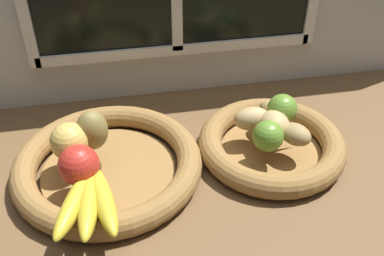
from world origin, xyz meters
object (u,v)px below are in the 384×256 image
fruit_bowl_right (271,144)px  chili_pepper (282,131)px  apple_red_front (79,165)px  banana_bunch_front (90,198)px  potato_back (276,112)px  potato_large (274,124)px  lime_near (268,136)px  apple_golden_left (70,141)px  potato_oblong (252,119)px  potato_small (295,134)px  lime_far (282,109)px  fruit_bowl_left (108,165)px  pear_brown (92,130)px

fruit_bowl_right → chili_pepper: chili_pepper is taller
apple_red_front → banana_bunch_front: 6.89cm
potato_back → potato_large: (-2.05, -4.51, 0.33)cm
potato_large → lime_near: (-2.65, -3.97, 0.52)cm
apple_golden_left → potato_back: size_ratio=0.92×
lime_near → chili_pepper: bearing=39.9°
lime_near → chili_pepper: (4.46, 3.73, -2.18)cm
apple_red_front → potato_oblong: 35.24cm
potato_back → potato_small: (1.23, -7.79, -0.13)cm
banana_bunch_front → potato_large: bearing=19.2°
lime_near → potato_oblong: bearing=98.6°
fruit_bowl_right → lime_far: lime_far is taller
chili_pepper → fruit_bowl_right: bearing=165.7°
fruit_bowl_right → potato_small: potato_small is taller
potato_back → potato_large: 4.96cm
apple_golden_left → potato_large: bearing=-1.2°
fruit_bowl_left → chili_pepper: (34.95, -0.24, 3.43)cm
fruit_bowl_left → banana_bunch_front: (-3.10, -12.65, 4.24)cm
pear_brown → potato_back: (37.31, 1.71, -1.90)cm
fruit_bowl_left → lime_near: lime_near is taller
banana_bunch_front → fruit_bowl_left: bearing=76.2°
apple_red_front → potato_large: (37.72, 6.22, -1.11)cm
fruit_bowl_left → fruit_bowl_right: same height
potato_small → lime_far: (-0.19, 7.25, 1.08)cm
potato_oblong → lime_near: size_ratio=1.23×
potato_back → lime_far: (1.04, -0.54, 0.94)cm
pear_brown → potato_large: bearing=-4.5°
fruit_bowl_right → potato_back: size_ratio=3.85×
fruit_bowl_right → potato_oblong: potato_oblong is taller
fruit_bowl_right → banana_bunch_front: 38.62cm
potato_large → chili_pepper: size_ratio=0.65×
banana_bunch_front → lime_far: bearing=22.9°
apple_red_front → potato_back: size_ratio=0.93×
fruit_bowl_right → pear_brown: size_ratio=3.67×
potato_small → fruit_bowl_right: bearing=135.0°
fruit_bowl_right → lime_near: lime_near is taller
potato_back → potato_large: bearing=-114.4°
lime_far → chili_pepper: bearing=-106.9°
apple_red_front → lime_far: (40.81, 10.19, -0.49)cm
apple_golden_left → potato_oblong: apple_golden_left is taller
fruit_bowl_right → banana_bunch_front: banana_bunch_front is taller
banana_bunch_front → potato_oblong: bearing=25.5°
fruit_bowl_left → lime_near: 31.26cm
potato_small → lime_near: size_ratio=1.07×
fruit_bowl_left → pear_brown: bearing=127.1°
fruit_bowl_right → potato_large: bearing=20.6°
apple_red_front → lime_near: 35.15cm
apple_golden_left → pear_brown: 4.68cm
lime_near → chili_pepper: lime_near is taller
potato_back → chili_pepper: (-0.24, -4.75, -1.34)cm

